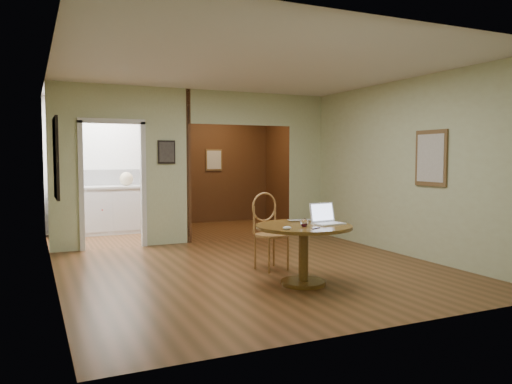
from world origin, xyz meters
name	(u,v)px	position (x,y,z in m)	size (l,w,h in m)	color
floor	(259,271)	(0.00, 0.00, 0.00)	(5.00, 5.00, 0.00)	#4B2E15
room_shell	(165,169)	(-0.47, 3.10, 1.29)	(5.20, 7.50, 5.00)	silver
dining_table	(304,240)	(0.18, -0.87, 0.53)	(1.14, 1.14, 0.71)	brown
chair	(269,227)	(0.17, 0.05, 0.58)	(0.51, 0.51, 1.04)	olive
open_laptop	(326,218)	(0.47, -0.89, 0.78)	(0.38, 0.34, 0.25)	white
closed_laptop	(301,221)	(0.29, -0.62, 0.73)	(0.30, 0.19, 0.02)	silver
mouse	(287,228)	(-0.18, -1.14, 0.73)	(0.10, 0.05, 0.04)	white
wine_glass	(304,223)	(0.10, -1.02, 0.76)	(0.09, 0.09, 0.10)	white
pen	(316,228)	(0.15, -1.20, 0.72)	(0.01, 0.01, 0.15)	#0E0D5C
kitchen_cabinet	(108,210)	(-1.35, 4.20, 0.47)	(2.06, 0.60, 0.94)	silver
grocery_bag	(126,179)	(-0.99, 4.20, 1.08)	(0.28, 0.24, 0.28)	#B9B088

